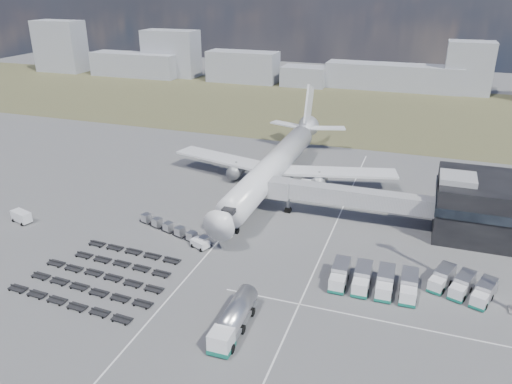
% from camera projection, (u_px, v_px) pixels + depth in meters
% --- Properties ---
extents(ground, '(420.00, 420.00, 0.00)m').
position_uv_depth(ground, '(217.00, 257.00, 81.77)').
color(ground, '#565659').
rests_on(ground, ground).
extents(grass_strip, '(420.00, 90.00, 0.01)m').
position_uv_depth(grass_strip, '(340.00, 108.00, 177.33)').
color(grass_strip, '#48432B').
rests_on(grass_strip, ground).
extents(lane_markings, '(47.12, 110.00, 0.01)m').
position_uv_depth(lane_markings, '(279.00, 259.00, 81.40)').
color(lane_markings, silver).
rests_on(lane_markings, ground).
extents(jet_bridge, '(30.30, 3.80, 7.05)m').
position_uv_depth(jet_bridge, '(339.00, 195.00, 92.70)').
color(jet_bridge, '#939399').
rests_on(jet_bridge, ground).
extents(airliner, '(51.59, 64.53, 17.62)m').
position_uv_depth(airliner, '(276.00, 164.00, 107.83)').
color(airliner, silver).
rests_on(airliner, ground).
extents(skyline, '(297.21, 25.65, 24.20)m').
position_uv_depth(skyline, '(322.00, 67.00, 211.05)').
color(skyline, '#92959F').
rests_on(skyline, ground).
extents(fuel_tanker, '(3.01, 11.33, 3.65)m').
position_uv_depth(fuel_tanker, '(234.00, 319.00, 64.02)').
color(fuel_tanker, silver).
rests_on(fuel_tanker, ground).
extents(pushback_tug, '(3.59, 2.85, 1.43)m').
position_uv_depth(pushback_tug, '(200.00, 244.00, 84.46)').
color(pushback_tug, silver).
rests_on(pushback_tug, ground).
extents(utility_van, '(4.47, 2.91, 2.21)m').
position_uv_depth(utility_van, '(21.00, 217.00, 93.26)').
color(utility_van, silver).
rests_on(utility_van, ground).
extents(catering_truck, '(2.89, 6.54, 2.95)m').
position_uv_depth(catering_truck, '(309.00, 183.00, 107.93)').
color(catering_truck, silver).
rests_on(catering_truck, ground).
extents(service_trucks_near, '(12.36, 6.95, 2.72)m').
position_uv_depth(service_trucks_near, '(374.00, 280.00, 72.89)').
color(service_trucks_near, silver).
rests_on(service_trucks_near, ground).
extents(service_trucks_far, '(9.69, 8.50, 2.47)m').
position_uv_depth(service_trucks_far, '(462.00, 285.00, 71.96)').
color(service_trucks_far, silver).
rests_on(service_trucks_far, ground).
extents(uld_row, '(16.78, 6.82, 1.56)m').
position_uv_depth(uld_row, '(174.00, 229.00, 89.05)').
color(uld_row, black).
rests_on(uld_row, ground).
extents(baggage_dollies, '(22.68, 18.07, 0.67)m').
position_uv_depth(baggage_dollies, '(101.00, 276.00, 75.99)').
color(baggage_dollies, black).
rests_on(baggage_dollies, ground).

